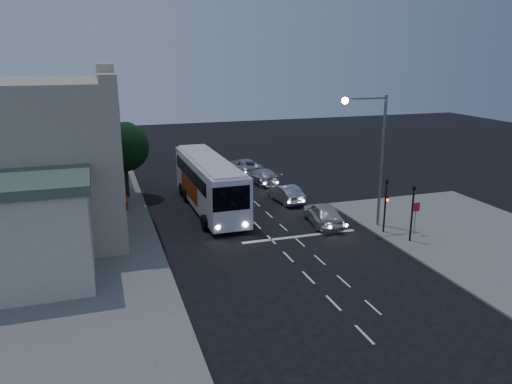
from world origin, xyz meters
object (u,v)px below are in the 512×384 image
object	(u,v)px
traffic_signal_side	(413,207)
streetlight	(374,146)
car_sedan_b	(262,176)
car_sedan_a	(286,193)
car_sedan_c	(244,166)
tour_bus	(209,182)
regulatory_sign	(416,213)
street_tree	(124,145)
traffic_signal_main	(386,199)
car_suv	(323,213)

from	to	relation	value
traffic_signal_side	streetlight	world-z (taller)	streetlight
car_sedan_b	streetlight	world-z (taller)	streetlight
car_sedan_a	car_sedan_c	size ratio (longest dim) A/B	0.84
car_sedan_b	streetlight	xyz separation A→B (m)	(3.25, -13.95, 5.03)
tour_bus	regulatory_sign	size ratio (longest dim) A/B	6.00
regulatory_sign	street_tree	bearing A→B (deg)	138.92
traffic_signal_side	traffic_signal_main	bearing A→B (deg)	109.49
car_sedan_a	car_sedan_c	world-z (taller)	car_sedan_c
car_sedan_b	traffic_signal_side	size ratio (longest dim) A/B	1.18
car_sedan_b	regulatory_sign	xyz separation A→B (m)	(5.21, -16.39, 0.89)
tour_bus	car_sedan_b	xyz separation A→B (m)	(6.44, 6.42, -1.48)
car_suv	car_sedan_b	xyz separation A→B (m)	(-0.42, 12.35, -0.10)
car_suv	regulatory_sign	distance (m)	6.31
car_sedan_a	regulatory_sign	world-z (taller)	regulatory_sign
traffic_signal_main	traffic_signal_side	xyz separation A→B (m)	(0.70, -1.98, 0.00)
traffic_signal_side	car_suv	bearing A→B (deg)	127.12
streetlight	street_tree	world-z (taller)	streetlight
car_suv	street_tree	size ratio (longest dim) A/B	0.76
car_suv	regulatory_sign	bearing A→B (deg)	146.69
traffic_signal_main	car_suv	bearing A→B (deg)	135.58
car_sedan_c	regulatory_sign	size ratio (longest dim) A/B	2.36
traffic_signal_side	car_sedan_a	bearing A→B (deg)	111.26
regulatory_sign	streetlight	distance (m)	5.18
traffic_signal_main	regulatory_sign	xyz separation A→B (m)	(1.70, -1.01, -0.82)
traffic_signal_main	traffic_signal_side	size ratio (longest dim) A/B	1.00
car_suv	car_sedan_b	distance (m)	12.36
car_suv	streetlight	distance (m)	5.91
car_sedan_a	streetlight	bearing A→B (deg)	108.67
streetlight	street_tree	bearing A→B (deg)	140.49
car_sedan_b	car_sedan_c	distance (m)	4.69
car_sedan_a	traffic_signal_main	size ratio (longest dim) A/B	1.06
car_sedan_a	streetlight	distance (m)	9.70
car_sedan_b	tour_bus	bearing A→B (deg)	35.40
tour_bus	streetlight	bearing A→B (deg)	-38.77
car_sedan_c	traffic_signal_side	bearing A→B (deg)	93.33
tour_bus	car_sedan_a	bearing A→B (deg)	-0.23
tour_bus	car_sedan_c	bearing A→B (deg)	60.42
tour_bus	regulatory_sign	distance (m)	15.34
regulatory_sign	street_tree	world-z (taller)	street_tree
regulatory_sign	street_tree	distance (m)	23.40
car_suv	car_sedan_b	world-z (taller)	car_suv
car_sedan_a	car_sedan_b	world-z (taller)	car_sedan_a
car_sedan_c	traffic_signal_main	distance (m)	20.49
car_sedan_a	traffic_signal_side	size ratio (longest dim) A/B	1.06
streetlight	regulatory_sign	bearing A→B (deg)	-51.25
car_sedan_a	car_suv	bearing A→B (deg)	89.80
tour_bus	car_sedan_a	size ratio (longest dim) A/B	3.04
car_suv	car_sedan_c	distance (m)	17.05
car_sedan_b	street_tree	bearing A→B (deg)	-4.28
traffic_signal_side	regulatory_sign	size ratio (longest dim) A/B	1.86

